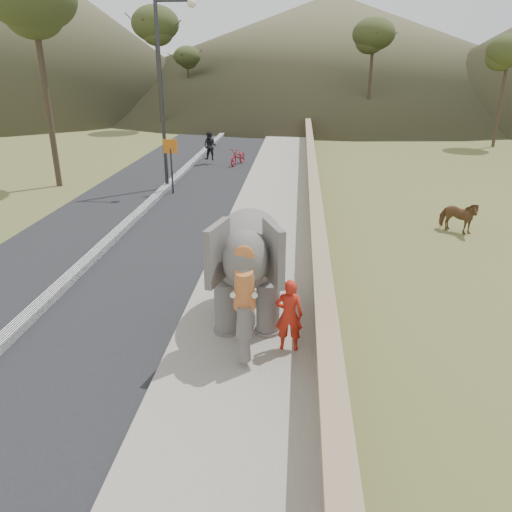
{
  "coord_description": "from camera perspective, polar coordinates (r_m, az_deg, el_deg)",
  "views": [
    {
      "loc": [
        1.05,
        -7.19,
        5.61
      ],
      "look_at": [
        0.2,
        2.63,
        1.7
      ],
      "focal_mm": 35.0,
      "sensor_mm": 36.0,
      "label": 1
    }
  ],
  "objects": [
    {
      "name": "ground",
      "position": [
        9.18,
        -2.77,
        -16.06
      ],
      "size": [
        160.0,
        160.0,
        0.0
      ],
      "primitive_type": "plane",
      "color": "olive",
      "rests_on": "ground"
    },
    {
      "name": "trees",
      "position": [
        36.4,
        7.2,
        19.27
      ],
      "size": [
        48.34,
        42.29,
        9.84
      ],
      "color": "#473828",
      "rests_on": "ground"
    },
    {
      "name": "elephant_and_man",
      "position": [
        10.98,
        -0.83,
        -0.81
      ],
      "size": [
        2.23,
        3.64,
        2.56
      ],
      "color": "slate",
      "rests_on": "ground"
    },
    {
      "name": "lamppost",
      "position": [
        22.96,
        -10.11,
        19.48
      ],
      "size": [
        1.76,
        0.36,
        8.0
      ],
      "color": "#2F2E33",
      "rests_on": "ground"
    },
    {
      "name": "walkway",
      "position": [
        18.09,
        1.39,
        3.81
      ],
      "size": [
        3.0,
        120.0,
        0.15
      ],
      "primitive_type": "cube",
      "color": "#9E9687",
      "rests_on": "ground"
    },
    {
      "name": "parapet",
      "position": [
        17.93,
        6.69,
        5.09
      ],
      "size": [
        0.3,
        120.0,
        1.1
      ],
      "primitive_type": "cube",
      "color": "tan",
      "rests_on": "ground"
    },
    {
      "name": "hill_far",
      "position": [
        77.31,
        8.53,
        22.44
      ],
      "size": [
        80.0,
        80.0,
        14.0
      ],
      "primitive_type": "cone",
      "color": "brown",
      "rests_on": "ground"
    },
    {
      "name": "road",
      "position": [
        19.07,
        -13.82,
        3.92
      ],
      "size": [
        7.0,
        120.0,
        0.03
      ],
      "primitive_type": "cube",
      "color": "black",
      "rests_on": "ground"
    },
    {
      "name": "cow",
      "position": [
        18.47,
        22.08,
        4.19
      ],
      "size": [
        1.47,
        1.28,
        1.14
      ],
      "primitive_type": "imported",
      "rotation": [
        0.0,
        0.0,
        0.97
      ],
      "color": "brown",
      "rests_on": "ground"
    },
    {
      "name": "signboard",
      "position": [
        22.35,
        -9.7,
        11.1
      ],
      "size": [
        0.6,
        0.08,
        2.4
      ],
      "color": "#2D2D33",
      "rests_on": "ground"
    },
    {
      "name": "median",
      "position": [
        19.04,
        -13.84,
        4.2
      ],
      "size": [
        0.35,
        120.0,
        0.22
      ],
      "primitive_type": "cube",
      "color": "black",
      "rests_on": "ground"
    },
    {
      "name": "motorcyclist",
      "position": [
        28.67,
        -3.31,
        11.73
      ],
      "size": [
        2.6,
        1.95,
        1.83
      ],
      "color": "maroon",
      "rests_on": "ground"
    }
  ]
}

